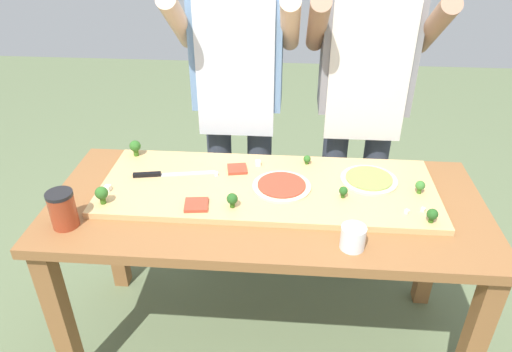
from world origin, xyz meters
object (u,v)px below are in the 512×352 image
pizza_slice_near_left (237,169)px  cheese_crumble_d (108,188)px  broccoli_floret_front_mid (343,191)px  cheese_crumble_c (216,174)px  broccoli_floret_center_right (420,186)px  cheese_crumble_a (258,163)px  prep_table (266,223)px  cheese_crumble_e (423,210)px  broccoli_floret_front_right (307,159)px  broccoli_floret_center_left (232,199)px  pizza_whole_tomato_red (282,186)px  flour_cup (353,239)px  cook_left (238,84)px  broccoli_floret_back_mid (432,215)px  chefs_knife (163,174)px  pizza_whole_pesto_green (369,179)px  cook_right (364,88)px  broccoli_floret_back_left (135,147)px  pizza_slice_far_right (196,205)px  broccoli_floret_back_right (102,194)px  sauce_jar (63,209)px  cheese_crumble_b (407,212)px

pizza_slice_near_left → cheese_crumble_d: 0.51m
broccoli_floret_front_mid → cheese_crumble_c: bearing=166.7°
broccoli_floret_center_right → cheese_crumble_a: bearing=165.5°
prep_table → broccoli_floret_center_right: 0.60m
broccoli_floret_front_mid → broccoli_floret_center_right: bearing=10.2°
cheese_crumble_d → cheese_crumble_e: cheese_crumble_d is taller
broccoli_floret_front_right → cheese_crumble_d: broccoli_floret_front_right is taller
prep_table → broccoli_floret_center_left: 0.22m
prep_table → broccoli_floret_center_left: size_ratio=29.06×
pizza_whole_tomato_red → cheese_crumble_c: bearing=165.5°
pizza_whole_tomato_red → flour_cup: flour_cup is taller
broccoli_floret_front_right → cheese_crumble_a: bearing=-171.9°
prep_table → cook_left: bearing=106.4°
flour_cup → broccoli_floret_back_mid: bearing=24.6°
chefs_knife → pizza_whole_pesto_green: (0.82, 0.02, 0.00)m
pizza_slice_near_left → broccoli_floret_front_right: (0.28, 0.08, 0.02)m
cook_left → chefs_knife: bearing=-118.8°
pizza_slice_near_left → cheese_crumble_a: 0.09m
chefs_knife → cook_left: 0.57m
broccoli_floret_back_mid → cheese_crumble_d: broccoli_floret_back_mid is taller
broccoli_floret_center_right → cheese_crumble_d: size_ratio=2.42×
cook_right → broccoli_floret_back_mid: bearing=-76.0°
broccoli_floret_back_left → broccoli_floret_front_mid: size_ratio=1.53×
broccoli_floret_front_mid → cook_right: cook_right is taller
pizza_slice_far_right → cheese_crumble_e: size_ratio=6.06×
cook_right → pizza_slice_far_right: bearing=-134.3°
cheese_crumble_a → broccoli_floret_back_right: bearing=-149.4°
pizza_slice_near_left → sauce_jar: (-0.56, -0.38, 0.04)m
broccoli_floret_back_left → pizza_slice_far_right: bearing=-47.3°
broccoli_floret_back_mid → pizza_slice_far_right: bearing=177.9°
broccoli_floret_front_mid → sauce_jar: sauce_jar is taller
broccoli_floret_front_right → broccoli_floret_front_mid: bearing=-61.7°
prep_table → broccoli_floret_center_right: (0.57, 0.06, 0.16)m
broccoli_floret_back_left → cheese_crumble_e: (1.14, -0.32, -0.04)m
cheese_crumble_c → cheese_crumble_e: 0.79m
broccoli_floret_front_right → chefs_knife: bearing=-166.4°
broccoli_floret_front_right → cheese_crumble_b: 0.48m
broccoli_floret_front_right → broccoli_floret_back_mid: bearing=-41.5°
broccoli_floret_front_right → flour_cup: 0.52m
pizza_slice_far_right → cheese_crumble_c: 0.22m
pizza_slice_far_right → broccoli_floret_back_mid: bearing=-2.1°
broccoli_floret_center_left → cheese_crumble_b: broccoli_floret_center_left is taller
pizza_whole_pesto_green → chefs_knife: bearing=-178.5°
cheese_crumble_c → pizza_whole_tomato_red: bearing=-14.5°
cheese_crumble_e → cheese_crumble_c: bearing=166.5°
chefs_knife → cheese_crumble_b: (0.93, -0.19, 0.00)m
broccoli_floret_center_right → cheese_crumble_b: bearing=-117.4°
broccoli_floret_front_mid → broccoli_floret_center_right: size_ratio=0.88×
pizza_whole_pesto_green → cheese_crumble_a: 0.45m
broccoli_floret_front_mid → flour_cup: size_ratio=0.56×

